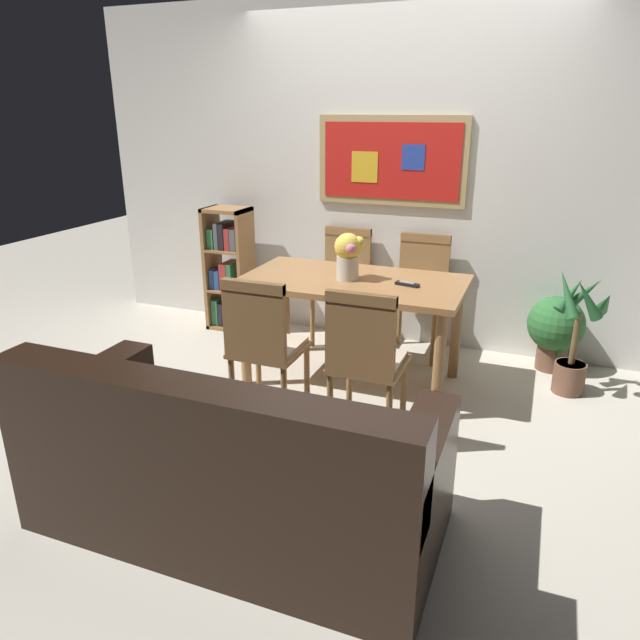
{
  "coord_description": "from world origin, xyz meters",
  "views": [
    {
      "loc": [
        1.09,
        -3.2,
        1.79
      ],
      "look_at": [
        -0.07,
        -0.25,
        0.65
      ],
      "focal_mm": 32.8,
      "sensor_mm": 36.0,
      "label": 1
    }
  ],
  "objects": [
    {
      "name": "dining_chair_far_right",
      "position": [
        0.24,
        1.05,
        0.54
      ],
      "size": [
        0.4,
        0.41,
        0.91
      ],
      "color": "#9E7042",
      "rests_on": "ground_plane"
    },
    {
      "name": "potted_palm",
      "position": [
        1.35,
        0.71,
        0.38
      ],
      "size": [
        0.38,
        0.36,
        0.85
      ],
      "color": "brown",
      "rests_on": "ground_plane"
    },
    {
      "name": "dining_chair_far_left",
      "position": [
        -0.39,
        1.08,
        0.54
      ],
      "size": [
        0.4,
        0.41,
        0.91
      ],
      "color": "#9E7042",
      "rests_on": "ground_plane"
    },
    {
      "name": "wall_back_with_painting",
      "position": [
        -0.0,
        1.29,
        1.3
      ],
      "size": [
        5.2,
        0.14,
        2.6
      ],
      "color": "silver",
      "rests_on": "ground_plane"
    },
    {
      "name": "dining_chair_near_right",
      "position": [
        0.24,
        -0.37,
        0.54
      ],
      "size": [
        0.4,
        0.41,
        0.91
      ],
      "color": "#9E7042",
      "rests_on": "ground_plane"
    },
    {
      "name": "leather_couch",
      "position": [
        -0.07,
        -1.31,
        0.31
      ],
      "size": [
        1.8,
        0.84,
        0.84
      ],
      "color": "black",
      "rests_on": "ground_plane"
    },
    {
      "name": "dining_table",
      "position": [
        -0.07,
        0.35,
        0.63
      ],
      "size": [
        1.46,
        0.81,
        0.74
      ],
      "color": "#9E7042",
      "rests_on": "ground_plane"
    },
    {
      "name": "bookshelf",
      "position": [
        -1.39,
        0.99,
        0.5
      ],
      "size": [
        0.36,
        0.28,
        1.04
      ],
      "color": "#9E7042",
      "rests_on": "ground_plane"
    },
    {
      "name": "potted_ivy",
      "position": [
        1.23,
        1.07,
        0.32
      ],
      "size": [
        0.4,
        0.4,
        0.57
      ],
      "color": "brown",
      "rests_on": "ground_plane"
    },
    {
      "name": "tv_remote",
      "position": [
        0.3,
        0.33,
        0.75
      ],
      "size": [
        0.16,
        0.08,
        0.02
      ],
      "color": "black",
      "rests_on": "dining_table"
    },
    {
      "name": "flower_vase",
      "position": [
        -0.1,
        0.33,
        0.91
      ],
      "size": [
        0.19,
        0.19,
        0.31
      ],
      "color": "beige",
      "rests_on": "dining_table"
    },
    {
      "name": "dining_chair_near_left",
      "position": [
        -0.37,
        -0.38,
        0.54
      ],
      "size": [
        0.4,
        0.41,
        0.91
      ],
      "color": "#9E7042",
      "rests_on": "ground_plane"
    },
    {
      "name": "ground_plane",
      "position": [
        0.0,
        0.0,
        0.0
      ],
      "size": [
        12.0,
        12.0,
        0.0
      ],
      "primitive_type": "plane",
      "color": "beige"
    }
  ]
}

